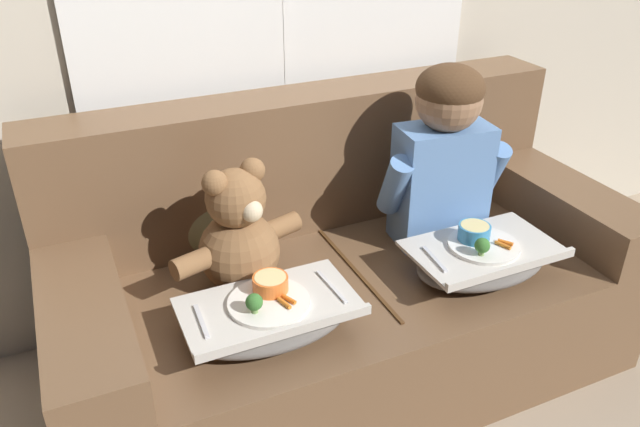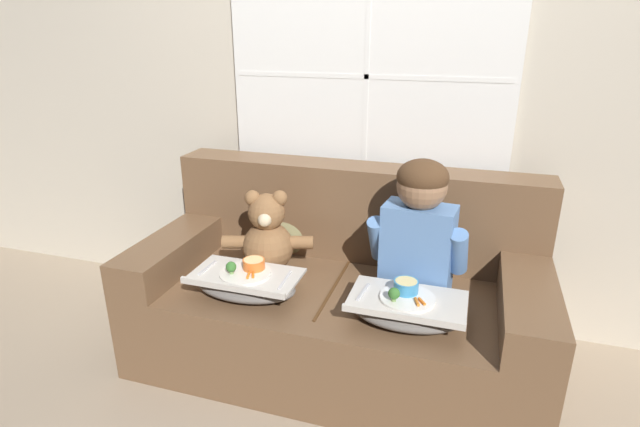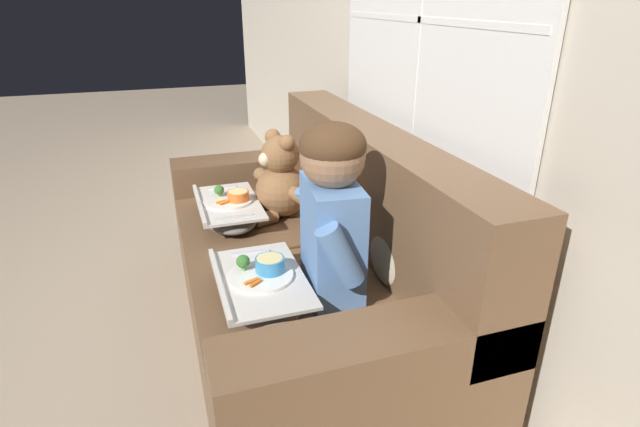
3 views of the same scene
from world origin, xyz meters
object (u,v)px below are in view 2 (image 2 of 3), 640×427
(lap_tray_child, at_px, (406,309))
(lap_tray_teddy, at_px, (246,283))
(child_figure, at_px, (419,222))
(throw_pillow_behind_teddy, at_px, (286,224))
(couch, at_px, (340,295))
(teddy_bear, at_px, (267,238))
(throw_pillow_behind_child, at_px, (423,241))

(lap_tray_child, bearing_deg, lap_tray_teddy, 179.98)
(lap_tray_child, relative_size, lap_tray_teddy, 0.97)
(child_figure, bearing_deg, lap_tray_child, -90.21)
(lap_tray_child, distance_m, lap_tray_teddy, 0.72)
(throw_pillow_behind_teddy, relative_size, lap_tray_child, 0.73)
(couch, xyz_separation_m, throw_pillow_behind_teddy, (-0.36, 0.21, 0.25))
(child_figure, distance_m, lap_tray_teddy, 0.82)
(couch, height_order, lap_tray_child, couch)
(couch, height_order, throw_pillow_behind_teddy, couch)
(lap_tray_child, bearing_deg, teddy_bear, 160.63)
(child_figure, relative_size, teddy_bear, 1.40)
(couch, relative_size, throw_pillow_behind_teddy, 5.47)
(throw_pillow_behind_teddy, height_order, teddy_bear, teddy_bear)
(throw_pillow_behind_child, bearing_deg, throw_pillow_behind_teddy, 180.00)
(throw_pillow_behind_teddy, xyz_separation_m, child_figure, (0.72, -0.24, 0.19))
(throw_pillow_behind_teddy, bearing_deg, lap_tray_child, -34.71)
(couch, xyz_separation_m, teddy_bear, (-0.36, -0.04, 0.28))
(couch, distance_m, lap_tray_teddy, 0.49)
(throw_pillow_behind_teddy, height_order, child_figure, child_figure)
(couch, bearing_deg, lap_tray_child, -39.17)
(teddy_bear, bearing_deg, lap_tray_child, -19.37)
(throw_pillow_behind_teddy, bearing_deg, throw_pillow_behind_child, 0.00)
(lap_tray_child, xyz_separation_m, lap_tray_teddy, (-0.72, 0.00, -0.00))
(lap_tray_teddy, bearing_deg, throw_pillow_behind_child, 34.67)
(throw_pillow_behind_teddy, distance_m, lap_tray_teddy, 0.51)
(child_figure, height_order, lap_tray_teddy, child_figure)
(child_figure, xyz_separation_m, teddy_bear, (-0.72, -0.00, -0.16))
(throw_pillow_behind_teddy, distance_m, child_figure, 0.78)
(lap_tray_teddy, bearing_deg, child_figure, 19.61)
(couch, xyz_separation_m, lap_tray_teddy, (-0.36, -0.29, 0.16))
(lap_tray_child, bearing_deg, couch, 140.83)
(throw_pillow_behind_child, height_order, throw_pillow_behind_teddy, throw_pillow_behind_teddy)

